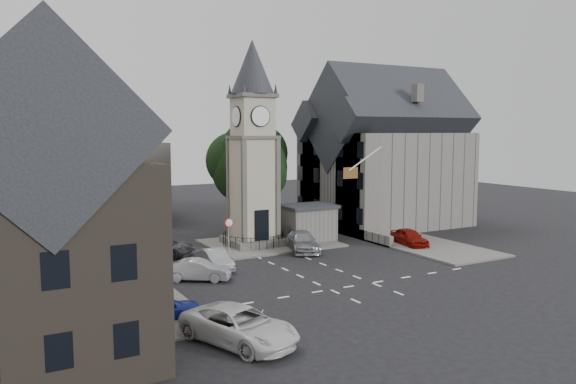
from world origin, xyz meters
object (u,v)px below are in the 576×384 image
stone_shelter (308,223)px  pedestrian (371,223)px  car_east_red (409,237)px  clock_tower (253,145)px  car_west_blue (164,308)px

stone_shelter → pedestrian: 6.73m
car_east_red → pedestrian: size_ratio=2.19×
stone_shelter → clock_tower: bearing=174.2°
clock_tower → car_east_red: (10.99, -6.03, -7.43)m
clock_tower → stone_shelter: bearing=-5.8°
pedestrian → stone_shelter: bearing=-25.5°
stone_shelter → pedestrian: stone_shelter is taller
clock_tower → stone_shelter: 8.15m
car_west_blue → pedestrian: bearing=-57.3°
car_east_red → pedestrian: pedestrian is taller
stone_shelter → pedestrian: bearing=2.0°
clock_tower → stone_shelter: clock_tower is taller
clock_tower → car_west_blue: bearing=-129.4°
stone_shelter → car_east_red: size_ratio=1.06×
car_east_red → pedestrian: bearing=95.5°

